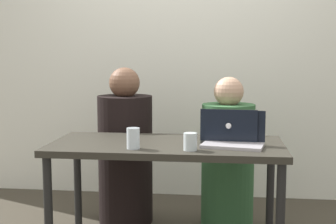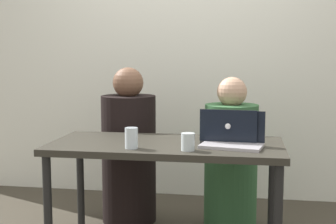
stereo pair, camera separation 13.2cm
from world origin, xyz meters
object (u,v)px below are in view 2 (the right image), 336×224
at_px(person_on_right, 231,161).
at_px(laptop_front_right, 233,139).
at_px(laptop_back_right, 229,135).
at_px(water_glass_right, 188,143).
at_px(person_on_left, 129,154).
at_px(water_glass_left, 131,139).

bearing_deg(person_on_right, laptop_front_right, 84.26).
height_order(laptop_back_right, water_glass_right, laptop_back_right).
relative_size(person_on_left, water_glass_left, 9.60).
bearing_deg(laptop_front_right, water_glass_left, -154.06).
height_order(person_on_right, laptop_back_right, person_on_right).
height_order(person_on_left, laptop_front_right, person_on_left).
height_order(person_on_left, person_on_right, person_on_left).
bearing_deg(water_glass_left, person_on_right, 54.14).
distance_m(person_on_left, laptop_front_right, 1.01).
bearing_deg(person_on_right, laptop_back_right, 81.84).
height_order(laptop_front_right, water_glass_left, laptop_front_right).
bearing_deg(person_on_left, water_glass_left, 107.44).
xyz_separation_m(laptop_front_right, water_glass_right, (-0.24, -0.16, -0.00)).
distance_m(person_on_right, laptop_front_right, 0.65).
distance_m(person_on_left, person_on_right, 0.75).
height_order(laptop_front_right, water_glass_right, laptop_front_right).
bearing_deg(person_on_right, water_glass_right, 65.69).
xyz_separation_m(person_on_right, laptop_front_right, (0.03, -0.59, 0.27)).
bearing_deg(laptop_back_right, water_glass_right, 55.41).
bearing_deg(water_glass_right, person_on_right, 73.96).
height_order(water_glass_left, water_glass_right, water_glass_left).
bearing_deg(water_glass_left, person_on_left, 105.39).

